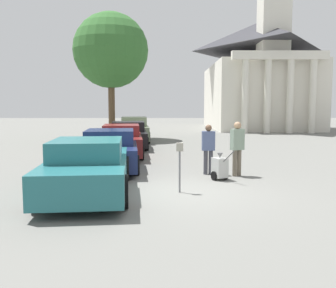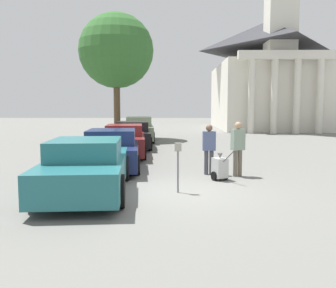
% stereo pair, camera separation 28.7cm
% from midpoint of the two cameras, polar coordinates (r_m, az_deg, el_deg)
% --- Properties ---
extents(ground_plane, '(120.00, 120.00, 0.00)m').
position_cam_midpoint_polar(ground_plane, '(10.01, 1.92, -7.32)').
color(ground_plane, slate).
extents(parked_car_teal, '(2.42, 5.13, 1.43)m').
position_cam_midpoint_polar(parked_car_teal, '(9.95, -11.46, -3.52)').
color(parked_car_teal, '#23666B').
rests_on(parked_car_teal, ground_plane).
extents(parked_car_navy, '(2.36, 5.06, 1.42)m').
position_cam_midpoint_polar(parked_car_navy, '(13.82, -7.93, -0.92)').
color(parked_car_navy, '#19234C').
rests_on(parked_car_navy, ground_plane).
extents(parked_car_maroon, '(2.27, 5.30, 1.43)m').
position_cam_midpoint_polar(parked_car_maroon, '(17.27, -6.14, 0.48)').
color(parked_car_maroon, maroon).
rests_on(parked_car_maroon, ground_plane).
extents(parked_car_black, '(2.37, 4.93, 1.43)m').
position_cam_midpoint_polar(parked_car_black, '(20.43, -5.03, 1.31)').
color(parked_car_black, black).
rests_on(parked_car_black, ground_plane).
extents(parked_car_sage, '(2.24, 5.28, 1.57)m').
position_cam_midpoint_polar(parked_car_sage, '(24.14, -4.11, 2.16)').
color(parked_car_sage, gray).
rests_on(parked_car_sage, ground_plane).
extents(parking_meter, '(0.18, 0.09, 1.32)m').
position_cam_midpoint_polar(parking_meter, '(9.78, 2.38, -2.14)').
color(parking_meter, slate).
rests_on(parking_meter, ground_plane).
extents(person_worker, '(0.42, 0.23, 1.66)m').
position_cam_midpoint_polar(person_worker, '(12.44, 6.93, -0.37)').
color(person_worker, '#3F3F47').
rests_on(person_worker, ground_plane).
extents(person_supervisor, '(0.47, 0.36, 1.77)m').
position_cam_midpoint_polar(person_supervisor, '(12.27, 11.27, -0.19)').
color(person_supervisor, '#665B4C').
rests_on(person_supervisor, ground_plane).
extents(equipment_cart, '(0.59, 0.98, 1.00)m').
position_cam_midpoint_polar(equipment_cart, '(11.62, 8.61, -3.59)').
color(equipment_cart, '#B2B2AD').
rests_on(equipment_cart, ground_plane).
extents(church, '(9.51, 14.99, 23.74)m').
position_cam_midpoint_polar(church, '(39.39, 14.85, 10.92)').
color(church, silver).
rests_on(church, ground_plane).
extents(shade_tree, '(5.02, 5.02, 8.48)m').
position_cam_midpoint_polar(shade_tree, '(26.09, -7.57, 13.88)').
color(shade_tree, brown).
rests_on(shade_tree, ground_plane).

